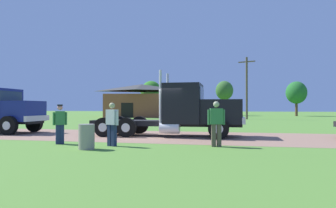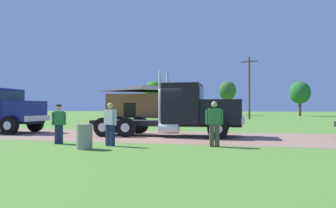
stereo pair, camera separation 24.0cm
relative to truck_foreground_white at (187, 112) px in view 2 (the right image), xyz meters
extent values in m
plane|color=#538331|center=(-1.37, -0.20, -1.32)|extent=(200.00, 200.00, 0.00)
cube|color=#8F6B58|center=(-1.37, -0.20, -1.31)|extent=(120.00, 6.77, 0.01)
cube|color=black|center=(-1.20, -0.01, -0.62)|extent=(8.08, 1.68, 0.28)
cube|color=black|center=(1.79, 0.04, 0.00)|extent=(2.11, 2.06, 1.25)
cube|color=silver|center=(2.88, 0.06, -0.44)|extent=(0.20, 2.22, 0.32)
cube|color=black|center=(-0.19, 0.01, 0.42)|extent=(1.92, 2.35, 2.09)
cube|color=#2D3D4C|center=(0.77, 0.03, 0.84)|extent=(0.07, 1.93, 0.92)
cylinder|color=silver|center=(-1.27, 0.91, 0.76)|extent=(0.14, 0.14, 2.76)
cylinder|color=silver|center=(-1.24, -0.92, 0.76)|extent=(0.14, 0.14, 2.76)
cylinder|color=silver|center=(-0.74, -1.01, -0.84)|extent=(1.01, 0.54, 0.52)
cylinder|color=black|center=(1.66, 1.20, -0.81)|extent=(1.01, 0.32, 1.01)
cylinder|color=silver|center=(1.66, 1.36, -0.81)|extent=(0.45, 0.05, 0.45)
cylinder|color=black|center=(1.70, -1.12, -0.81)|extent=(1.01, 0.32, 1.01)
cylinder|color=silver|center=(1.70, -1.28, -0.81)|extent=(0.45, 0.05, 0.45)
cylinder|color=black|center=(-4.25, 1.10, -0.81)|extent=(1.01, 0.32, 1.01)
cylinder|color=silver|center=(-4.25, 1.26, -0.81)|extent=(0.45, 0.05, 0.45)
cylinder|color=black|center=(-4.21, -1.21, -0.81)|extent=(1.01, 0.32, 1.01)
cylinder|color=silver|center=(-4.21, -1.37, -0.81)|extent=(0.45, 0.05, 0.45)
cylinder|color=black|center=(-3.00, 1.12, -0.81)|extent=(1.01, 0.32, 1.01)
cylinder|color=silver|center=(-3.00, 1.28, -0.81)|extent=(0.45, 0.05, 0.45)
cylinder|color=black|center=(-2.96, -1.19, -0.81)|extent=(1.01, 0.32, 1.01)
cylinder|color=silver|center=(-2.96, -1.35, -0.81)|extent=(0.45, 0.05, 0.45)
cube|color=navy|center=(-9.80, -0.17, 0.00)|extent=(1.77, 2.06, 1.20)
cube|color=silver|center=(-8.88, -0.15, -0.42)|extent=(0.20, 2.23, 0.32)
cube|color=#2D3D4C|center=(-10.65, -0.19, 0.76)|extent=(0.07, 1.93, 0.86)
cylinder|color=silver|center=(-12.08, 0.81, -0.81)|extent=(1.01, 0.54, 0.52)
cylinder|color=black|center=(-9.91, 0.99, -0.79)|extent=(1.06, 0.32, 1.06)
cylinder|color=silver|center=(-9.91, 1.15, -0.79)|extent=(0.48, 0.05, 0.48)
cylinder|color=black|center=(-9.87, -1.33, -0.79)|extent=(1.06, 0.32, 1.06)
cylinder|color=silver|center=(-9.86, -1.49, -0.79)|extent=(0.48, 0.05, 0.48)
cube|color=#33723F|center=(1.77, -3.97, -0.13)|extent=(0.53, 0.36, 0.62)
sphere|color=tan|center=(1.77, -3.97, 0.34)|extent=(0.24, 0.24, 0.24)
cube|color=brown|center=(1.87, -3.95, -0.88)|extent=(0.20, 0.21, 0.88)
cube|color=brown|center=(1.67, -4.00, -0.88)|extent=(0.20, 0.21, 0.88)
cylinder|color=#33723F|center=(2.06, -3.91, -0.16)|extent=(0.10, 0.10, 0.59)
cylinder|color=#33723F|center=(1.48, -4.04, -0.16)|extent=(0.10, 0.10, 0.59)
cube|color=silver|center=(-2.29, -4.72, -0.16)|extent=(0.51, 0.40, 0.60)
sphere|color=tan|center=(-2.29, -4.72, 0.29)|extent=(0.23, 0.23, 0.23)
cube|color=#1E284C|center=(-2.20, -4.76, -0.89)|extent=(0.21, 0.22, 0.85)
cube|color=#1E284C|center=(-2.38, -4.69, -0.89)|extent=(0.21, 0.22, 0.85)
cylinder|color=silver|center=(-2.04, -4.82, -0.19)|extent=(0.10, 0.10, 0.57)
cylinder|color=silver|center=(-2.54, -4.63, -0.19)|extent=(0.10, 0.10, 0.57)
cube|color=#33723F|center=(-4.71, -4.53, -0.22)|extent=(0.46, 0.44, 0.57)
sphere|color=#D67D80|center=(-4.71, -4.53, 0.21)|extent=(0.22, 0.22, 0.22)
cylinder|color=black|center=(-4.71, -4.53, 0.31)|extent=(0.23, 0.23, 0.06)
cube|color=#1E284C|center=(-4.64, -4.47, -0.91)|extent=(0.24, 0.24, 0.81)
cube|color=#1E284C|center=(-4.78, -4.58, -0.91)|extent=(0.24, 0.24, 0.81)
cylinder|color=#33723F|center=(-4.52, -4.38, -0.25)|extent=(0.10, 0.10, 0.54)
cylinder|color=#33723F|center=(-4.90, -4.67, -0.25)|extent=(0.10, 0.10, 0.54)
cylinder|color=gray|center=(-2.85, -5.78, -0.86)|extent=(0.58, 0.58, 0.92)
cube|color=brown|center=(-12.20, 30.92, 0.47)|extent=(11.41, 8.11, 3.58)
pyramid|color=#373737|center=(-12.20, 30.92, 3.35)|extent=(11.98, 8.52, 1.09)
cube|color=black|center=(-13.29, 27.35, -0.22)|extent=(1.79, 0.31, 2.20)
cylinder|color=#4D4230|center=(3.87, 24.84, 2.69)|extent=(0.26, 0.26, 8.01)
cube|color=#4D4230|center=(3.87, 24.84, 6.10)|extent=(2.11, 0.90, 0.14)
cylinder|color=#513823|center=(-12.69, 38.53, 0.03)|extent=(0.44, 0.44, 2.69)
ellipsoid|color=#2E7620|center=(-12.69, 38.53, 2.93)|extent=(3.88, 3.88, 4.27)
cylinder|color=#513823|center=(0.39, 42.71, 0.37)|extent=(0.44, 0.44, 3.38)
ellipsoid|color=#346329|center=(0.39, 42.71, 3.37)|extent=(3.26, 3.26, 3.59)
cylinder|color=#513823|center=(12.89, 41.77, 0.03)|extent=(0.44, 0.44, 2.70)
ellipsoid|color=#226628|center=(12.89, 41.77, 2.81)|extent=(3.57, 3.57, 3.93)
camera|label=1|loc=(2.53, -16.28, 0.23)|focal=33.17mm
camera|label=2|loc=(2.77, -16.23, 0.23)|focal=33.17mm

